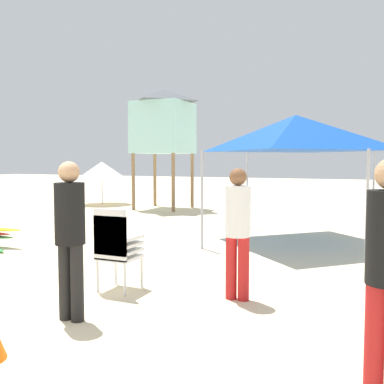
{
  "coord_description": "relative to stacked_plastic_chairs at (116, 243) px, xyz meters",
  "views": [
    {
      "loc": [
        4.15,
        -3.07,
        1.73
      ],
      "look_at": [
        1.07,
        3.84,
        1.19
      ],
      "focal_mm": 41.5,
      "sensor_mm": 36.0,
      "label": 1
    }
  ],
  "objects": [
    {
      "name": "lifeguard_tower",
      "position": [
        -4.15,
        9.25,
        2.46
      ],
      "size": [
        1.98,
        1.98,
        4.23
      ],
      "color": "olive",
      "rests_on": "ground"
    },
    {
      "name": "lifeguard_near_right",
      "position": [
        0.15,
        -1.08,
        0.34
      ],
      "size": [
        0.32,
        0.32,
        1.72
      ],
      "color": "black",
      "rests_on": "ground"
    },
    {
      "name": "stacked_plastic_chairs",
      "position": [
        0.0,
        0.0,
        0.0
      ],
      "size": [
        0.48,
        0.48,
        1.11
      ],
      "color": "silver",
      "rests_on": "ground"
    },
    {
      "name": "lifeguard_near_left",
      "position": [
        1.56,
        0.34,
        0.28
      ],
      "size": [
        0.32,
        0.32,
        1.64
      ],
      "color": "red",
      "rests_on": "ground"
    },
    {
      "name": "popup_canopy",
      "position": [
        1.43,
        4.61,
        1.65
      ],
      "size": [
        3.05,
        3.05,
        2.68
      ],
      "color": "#B2B2B7",
      "rests_on": "ground"
    },
    {
      "name": "beach_umbrella_left",
      "position": [
        -7.11,
        9.67,
        0.67
      ],
      "size": [
        2.09,
        2.09,
        1.69
      ],
      "color": "beige",
      "rests_on": "ground"
    }
  ]
}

